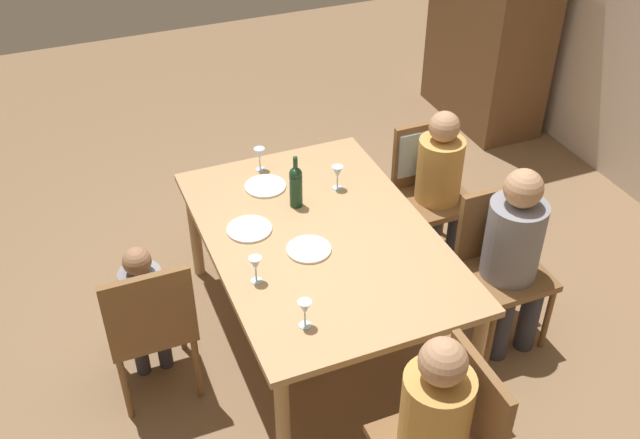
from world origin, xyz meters
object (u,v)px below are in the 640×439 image
(chair_right_end, at_px, (449,434))
(wine_bottle_tall_green, at_px, (296,185))
(dining_table, at_px, (320,245))
(chair_far_right, at_px, (500,256))
(dinner_plate_host, at_px, (249,229))
(wine_glass_far, at_px, (337,173))
(person_child_small, at_px, (145,304))
(wine_glass_near_right, at_px, (255,265))
(dinner_plate_guest_left, at_px, (309,249))
(chair_near, at_px, (150,321))
(dinner_plate_guest_right, at_px, (265,186))
(wine_glass_centre, at_px, (259,155))
(handbag, at_px, (144,325))
(person_man_bearded, at_px, (515,249))
(chair_far_left, at_px, (429,173))
(wine_glass_near_left, at_px, (305,309))
(person_man_guest, at_px, (429,425))
(person_woman_host, at_px, (441,179))

(chair_right_end, bearing_deg, wine_bottle_tall_green, 3.94)
(dining_table, xyz_separation_m, chair_right_end, (1.27, 0.09, -0.14))
(chair_far_right, distance_m, dinner_plate_host, 1.42)
(chair_far_right, bearing_deg, chair_right_end, 47.17)
(wine_glass_far, bearing_deg, person_child_small, -74.06)
(dining_table, height_order, wine_bottle_tall_green, wine_bottle_tall_green)
(wine_glass_near_right, xyz_separation_m, dinner_plate_guest_left, (-0.13, 0.33, -0.10))
(chair_far_right, bearing_deg, chair_near, -6.62)
(wine_glass_near_right, xyz_separation_m, dinner_plate_guest_right, (-0.78, 0.31, -0.10))
(dinner_plate_host, xyz_separation_m, dinner_plate_guest_left, (0.29, 0.24, 0.00))
(person_child_small, relative_size, wine_glass_centre, 6.28)
(dining_table, xyz_separation_m, wine_glass_near_right, (0.23, -0.44, 0.18))
(wine_glass_centre, height_order, handbag, wine_glass_centre)
(wine_glass_near_right, distance_m, dinner_plate_guest_left, 0.37)
(dinner_plate_guest_right, bearing_deg, wine_glass_far, 66.72)
(dinner_plate_guest_left, bearing_deg, dining_table, 134.59)
(person_man_bearded, bearing_deg, person_child_small, -13.02)
(chair_far_right, relative_size, handbag, 3.29)
(person_child_small, height_order, handbag, person_child_small)
(person_child_small, distance_m, dinner_plate_guest_left, 0.90)
(dining_table, distance_m, chair_far_right, 1.03)
(chair_near, height_order, wine_bottle_tall_green, wine_bottle_tall_green)
(chair_far_left, height_order, wine_glass_near_right, chair_far_left)
(wine_glass_far, bearing_deg, wine_bottle_tall_green, -75.71)
(person_child_small, xyz_separation_m, dinner_plate_host, (-0.16, 0.63, 0.19))
(person_man_bearded, height_order, dinner_plate_host, person_man_bearded)
(dining_table, bearing_deg, handbag, -109.77)
(wine_glass_centre, relative_size, dinner_plate_guest_right, 0.61)
(dinner_plate_guest_left, height_order, handbag, dinner_plate_guest_left)
(person_man_bearded, xyz_separation_m, wine_glass_near_left, (0.19, -1.30, 0.19))
(person_man_bearded, bearing_deg, person_man_guest, 40.16)
(chair_near, distance_m, wine_glass_centre, 1.25)
(dinner_plate_guest_left, bearing_deg, wine_glass_near_left, -23.34)
(wine_glass_far, relative_size, dinner_plate_host, 0.60)
(dining_table, relative_size, chair_right_end, 1.93)
(chair_right_end, xyz_separation_m, dinner_plate_host, (-1.45, -0.43, 0.22))
(person_child_small, xyz_separation_m, dinner_plate_guest_left, (0.13, 0.87, 0.19))
(wine_glass_centre, bearing_deg, chair_far_left, 78.38)
(chair_far_left, relative_size, handbag, 3.29)
(chair_far_right, relative_size, wine_glass_near_left, 6.17)
(wine_glass_far, xyz_separation_m, dinner_plate_guest_left, (0.48, -0.37, -0.10))
(chair_near, xyz_separation_m, person_woman_host, (-0.46, 1.95, 0.10))
(chair_far_right, relative_size, person_man_guest, 0.82)
(wine_bottle_tall_green, bearing_deg, dinner_plate_host, -68.95)
(chair_far_right, height_order, person_woman_host, person_woman_host)
(person_man_bearded, distance_m, wine_glass_far, 1.09)
(chair_right_end, xyz_separation_m, chair_near, (-1.18, -1.06, 0.00))
(chair_right_end, relative_size, dinner_plate_guest_right, 3.75)
(chair_right_end, bearing_deg, chair_far_right, -42.83)
(dining_table, bearing_deg, wine_bottle_tall_green, -175.99)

